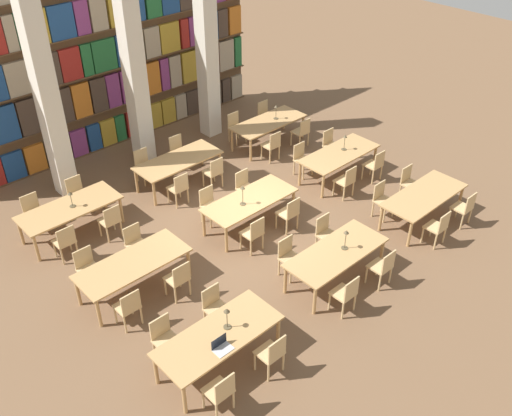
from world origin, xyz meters
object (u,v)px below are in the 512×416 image
object	(u,v)px
chair_31	(179,150)
desk_lamp_1	(346,236)
chair_13	(88,267)
chair_28	(179,188)
reading_table_8	(268,123)
chair_8	(438,227)
reading_table_0	(218,337)
reading_table_2	(424,197)
chair_24	(65,241)
chair_32	(272,145)
chair_6	(382,266)
chair_20	(346,181)
chair_0	(220,391)
chair_7	(326,233)
pillar_left	(43,81)
pillar_right	(206,35)
chair_25	(34,211)
desk_lamp_5	(276,110)
desk_lamp_3	(345,140)
reading_table_7	(178,162)
chair_18	(289,213)
desk_lamp_4	(71,197)
laptop	(222,347)
reading_table_5	(339,155)
chair_23	(331,144)
chair_3	(215,306)
chair_26	(111,220)
chair_19	(245,187)
chair_34	(302,131)
chair_14	(179,278)
chair_11	(409,182)
chair_35	(265,115)
desk_lamp_2	(243,192)
chair_21	(302,158)
chair_33	(236,127)
chair_2	(272,353)
chair_16	(254,233)
chair_5	(289,256)
desk_lamp_0	(227,315)
chair_1	(165,338)
chair_9	(382,199)
reading_table_3	(133,265)
chair_15	(136,243)
chair_22	(375,165)
chair_17	(210,204)
chair_29	(144,164)
chair_30	(214,172)
chair_12	(128,307)
chair_10	(464,208)

from	to	relation	value
chair_31	desk_lamp_1	bearing A→B (deg)	87.86
chair_13	chair_28	size ratio (longest dim) A/B	1.00
reading_table_8	chair_8	bearing A→B (deg)	-95.03
reading_table_0	reading_table_2	size ratio (longest dim) A/B	1.00
chair_24	chair_32	world-z (taller)	same
chair_6	chair_20	size ratio (longest dim) A/B	1.00
chair_0	chair_7	distance (m)	4.66
pillar_left	pillar_right	distance (m)	4.79
chair_25	desk_lamp_5	distance (m)	7.20
desk_lamp_3	reading_table_7	size ratio (longest dim) A/B	0.19
pillar_left	reading_table_8	distance (m)	6.28
chair_18	desk_lamp_4	distance (m)	4.95
chair_0	laptop	distance (m)	0.72
reading_table_5	chair_23	world-z (taller)	chair_23
chair_0	chair_3	bearing A→B (deg)	53.08
chair_26	chair_19	bearing A→B (deg)	-17.83
chair_20	desk_lamp_4	world-z (taller)	desk_lamp_4
chair_34	chair_14	bearing A→B (deg)	-157.16
chair_11	chair_24	xyz separation A→B (m)	(-7.45, 3.65, 0.00)
chair_35	desk_lamp_2	bearing A→B (deg)	40.75
chair_23	chair_34	world-z (taller)	same
chair_21	chair_31	distance (m)	3.37
desk_lamp_2	desk_lamp_4	size ratio (longest dim) A/B	1.24
chair_8	desk_lamp_4	size ratio (longest dim) A/B	2.22
chair_26	chair_33	bearing A→B (deg)	17.14
desk_lamp_3	chair_19	bearing A→B (deg)	165.88
chair_2	desk_lamp_2	world-z (taller)	desk_lamp_2
chair_6	chair_28	size ratio (longest dim) A/B	1.00
chair_14	reading_table_7	bearing A→B (deg)	53.39
chair_16	chair_18	bearing A→B (deg)	0.00
chair_2	chair_31	xyz separation A→B (m)	(3.08, 6.83, 0.00)
desk_lamp_2	desk_lamp_5	world-z (taller)	desk_lamp_2
chair_34	chair_5	bearing A→B (deg)	-139.29
chair_33	chair_34	xyz separation A→B (m)	(1.20, -1.53, 0.00)
desk_lamp_0	chair_1	bearing A→B (deg)	138.07
chair_9	reading_table_3	size ratio (longest dim) A/B	0.39
desk_lamp_2	desk_lamp_5	bearing A→B (deg)	35.88
chair_15	chair_32	bearing A→B (deg)	-167.33
chair_0	chair_22	world-z (taller)	same
chair_5	chair_19	bearing A→B (deg)	-113.17
desk_lamp_2	chair_26	xyz separation A→B (m)	(-2.38, 1.83, -0.58)
reading_table_2	desk_lamp_0	bearing A→B (deg)	-179.53
chair_17	chair_34	xyz separation A→B (m)	(4.30, 1.09, 0.00)
chair_29	chair_30	world-z (taller)	same
chair_3	chair_15	world-z (taller)	same
chair_6	chair_12	bearing A→B (deg)	150.17
chair_34	chair_29	bearing A→B (deg)	161.01
desk_lamp_2	chair_30	distance (m)	2.09
chair_10	chair_26	distance (m)	8.18
chair_16	chair_24	distance (m)	4.07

